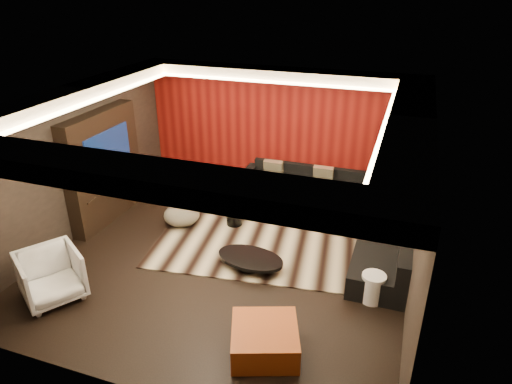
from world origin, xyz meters
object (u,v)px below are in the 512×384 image
at_px(coffee_table, 250,262).
at_px(armchair, 51,276).
at_px(sectional_sofa, 346,212).
at_px(white_side_table, 373,288).
at_px(orange_ottoman, 265,340).
at_px(drum_stool, 234,216).

relative_size(coffee_table, armchair, 1.35).
bearing_deg(coffee_table, sectional_sofa, 58.08).
xyz_separation_m(white_side_table, orange_ottoman, (-1.21, -1.53, -0.04)).
distance_m(orange_ottoman, sectional_sofa, 3.79).
xyz_separation_m(orange_ottoman, armchair, (-3.39, 0.01, 0.20)).
bearing_deg(orange_ottoman, drum_stool, 118.28).
bearing_deg(orange_ottoman, white_side_table, 51.65).
bearing_deg(white_side_table, sectional_sofa, 109.00).
bearing_deg(drum_stool, coffee_table, -58.11).
bearing_deg(sectional_sofa, white_side_table, -71.00).
distance_m(orange_ottoman, armchair, 3.40).
distance_m(white_side_table, orange_ottoman, 1.96).
relative_size(drum_stool, sectional_sofa, 0.10).
xyz_separation_m(orange_ottoman, sectional_sofa, (0.45, 3.76, 0.07)).
relative_size(drum_stool, armchair, 0.42).
distance_m(coffee_table, sectional_sofa, 2.40).
relative_size(drum_stool, orange_ottoman, 0.43).
distance_m(white_side_table, armchair, 4.86).
distance_m(drum_stool, armchair, 3.49).
relative_size(drum_stool, white_side_table, 0.81).
bearing_deg(coffee_table, orange_ottoman, -64.57).
relative_size(orange_ottoman, armchair, 0.99).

